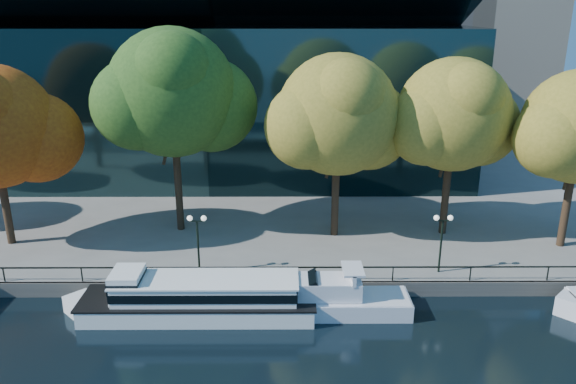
{
  "coord_description": "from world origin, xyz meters",
  "views": [
    {
      "loc": [
        3.1,
        -29.28,
        17.88
      ],
      "look_at": [
        3.27,
        8.0,
        5.46
      ],
      "focal_mm": 35.0,
      "sensor_mm": 36.0,
      "label": 1
    }
  ],
  "objects_px": {
    "cruiser_near": "(327,299)",
    "tree_2": "(175,96)",
    "tree_4": "(455,117)",
    "lamp_1": "(197,231)",
    "tree_3": "(340,118)",
    "tour_boat": "(192,296)",
    "lamp_2": "(442,230)"
  },
  "relations": [
    {
      "from": "cruiser_near",
      "to": "tree_2",
      "type": "distance_m",
      "value": 18.68
    },
    {
      "from": "tree_4",
      "to": "lamp_1",
      "type": "height_order",
      "value": "tree_4"
    },
    {
      "from": "cruiser_near",
      "to": "lamp_1",
      "type": "distance_m",
      "value": 9.44
    },
    {
      "from": "tree_3",
      "to": "lamp_1",
      "type": "height_order",
      "value": "tree_3"
    },
    {
      "from": "tree_2",
      "to": "tree_3",
      "type": "height_order",
      "value": "tree_2"
    },
    {
      "from": "cruiser_near",
      "to": "lamp_1",
      "type": "bearing_deg",
      "value": 157.11
    },
    {
      "from": "tour_boat",
      "to": "lamp_2",
      "type": "distance_m",
      "value": 16.5
    },
    {
      "from": "tree_3",
      "to": "lamp_1",
      "type": "bearing_deg",
      "value": -146.55
    },
    {
      "from": "tour_boat",
      "to": "lamp_1",
      "type": "xyz_separation_m",
      "value": [
        -0.1,
        3.72,
        2.74
      ]
    },
    {
      "from": "cruiser_near",
      "to": "tree_3",
      "type": "xyz_separation_m",
      "value": [
        1.47,
        9.88,
        9.24
      ]
    },
    {
      "from": "tour_boat",
      "to": "tree_4",
      "type": "xyz_separation_m",
      "value": [
        18.07,
        10.44,
        8.88
      ]
    },
    {
      "from": "lamp_1",
      "to": "lamp_2",
      "type": "relative_size",
      "value": 1.0
    },
    {
      "from": "tree_4",
      "to": "lamp_1",
      "type": "relative_size",
      "value": 3.34
    },
    {
      "from": "lamp_2",
      "to": "tree_3",
      "type": "bearing_deg",
      "value": 134.27
    },
    {
      "from": "cruiser_near",
      "to": "tree_2",
      "type": "xyz_separation_m",
      "value": [
        -10.62,
        11.07,
        10.66
      ]
    },
    {
      "from": "tree_3",
      "to": "lamp_1",
      "type": "xyz_separation_m",
      "value": [
        -9.7,
        -6.41,
        -6.19
      ]
    },
    {
      "from": "lamp_1",
      "to": "lamp_2",
      "type": "xyz_separation_m",
      "value": [
        15.94,
        0.0,
        0.0
      ]
    },
    {
      "from": "tree_4",
      "to": "tree_2",
      "type": "bearing_deg",
      "value": 177.58
    },
    {
      "from": "cruiser_near",
      "to": "tree_2",
      "type": "relative_size",
      "value": 0.66
    },
    {
      "from": "lamp_2",
      "to": "lamp_1",
      "type": "bearing_deg",
      "value": 180.0
    },
    {
      "from": "tree_2",
      "to": "lamp_2",
      "type": "bearing_deg",
      "value": -22.5
    },
    {
      "from": "tour_boat",
      "to": "tree_2",
      "type": "distance_m",
      "value": 15.53
    },
    {
      "from": "lamp_1",
      "to": "lamp_2",
      "type": "height_order",
      "value": "same"
    },
    {
      "from": "tour_boat",
      "to": "tree_2",
      "type": "bearing_deg",
      "value": 102.41
    },
    {
      "from": "tree_3",
      "to": "lamp_2",
      "type": "relative_size",
      "value": 3.42
    },
    {
      "from": "cruiser_near",
      "to": "tree_2",
      "type": "height_order",
      "value": "tree_2"
    },
    {
      "from": "tour_boat",
      "to": "lamp_2",
      "type": "xyz_separation_m",
      "value": [
        15.85,
        3.72,
        2.74
      ]
    },
    {
      "from": "tree_2",
      "to": "tree_3",
      "type": "bearing_deg",
      "value": -5.61
    },
    {
      "from": "cruiser_near",
      "to": "tree_3",
      "type": "bearing_deg",
      "value": 81.54
    },
    {
      "from": "tour_boat",
      "to": "tree_4",
      "type": "relative_size",
      "value": 1.14
    },
    {
      "from": "tree_3",
      "to": "tree_4",
      "type": "xyz_separation_m",
      "value": [
        8.47,
        0.32,
        -0.05
      ]
    },
    {
      "from": "tree_2",
      "to": "tree_4",
      "type": "distance_m",
      "value": 20.63
    }
  ]
}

